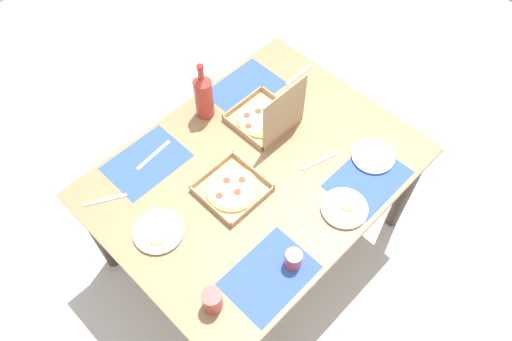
{
  "coord_description": "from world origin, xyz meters",
  "views": [
    {
      "loc": [
        0.89,
        0.88,
        2.63
      ],
      "look_at": [
        0.0,
        0.0,
        0.74
      ],
      "focal_mm": 34.87,
      "sensor_mm": 36.0,
      "label": 1
    }
  ],
  "objects_px": {
    "pizza_box_corner_right": "(232,189)",
    "plate_far_left": "(373,156)",
    "pizza_box_corner_left": "(267,117)",
    "cup_clear_left": "(293,259)",
    "cup_clear_right": "(212,300)",
    "plate_middle": "(158,232)",
    "soda_bottle": "(204,95)",
    "plate_near_left": "(345,208)"
  },
  "relations": [
    {
      "from": "plate_far_left",
      "to": "plate_middle",
      "type": "bearing_deg",
      "value": -23.26
    },
    {
      "from": "plate_middle",
      "to": "pizza_box_corner_right",
      "type": "bearing_deg",
      "value": 169.02
    },
    {
      "from": "pizza_box_corner_right",
      "to": "soda_bottle",
      "type": "height_order",
      "value": "soda_bottle"
    },
    {
      "from": "pizza_box_corner_right",
      "to": "cup_clear_right",
      "type": "xyz_separation_m",
      "value": [
        0.41,
        0.32,
        0.04
      ]
    },
    {
      "from": "pizza_box_corner_left",
      "to": "plate_far_left",
      "type": "distance_m",
      "value": 0.53
    },
    {
      "from": "plate_near_left",
      "to": "cup_clear_left",
      "type": "xyz_separation_m",
      "value": [
        0.35,
        0.01,
        0.03
      ]
    },
    {
      "from": "pizza_box_corner_left",
      "to": "plate_far_left",
      "type": "relative_size",
      "value": 1.56
    },
    {
      "from": "pizza_box_corner_right",
      "to": "plate_far_left",
      "type": "xyz_separation_m",
      "value": [
        -0.58,
        0.34,
        -0.0
      ]
    },
    {
      "from": "plate_middle",
      "to": "cup_clear_left",
      "type": "distance_m",
      "value": 0.58
    },
    {
      "from": "plate_far_left",
      "to": "cup_clear_left",
      "type": "height_order",
      "value": "cup_clear_left"
    },
    {
      "from": "cup_clear_left",
      "to": "plate_near_left",
      "type": "bearing_deg",
      "value": -178.22
    },
    {
      "from": "pizza_box_corner_right",
      "to": "cup_clear_right",
      "type": "relative_size",
      "value": 2.48
    },
    {
      "from": "pizza_box_corner_right",
      "to": "soda_bottle",
      "type": "bearing_deg",
      "value": -117.67
    },
    {
      "from": "pizza_box_corner_left",
      "to": "cup_clear_right",
      "type": "distance_m",
      "value": 0.93
    },
    {
      "from": "plate_near_left",
      "to": "soda_bottle",
      "type": "bearing_deg",
      "value": -85.96
    },
    {
      "from": "pizza_box_corner_left",
      "to": "cup_clear_left",
      "type": "relative_size",
      "value": 3.6
    },
    {
      "from": "pizza_box_corner_right",
      "to": "plate_far_left",
      "type": "relative_size",
      "value": 1.34
    },
    {
      "from": "pizza_box_corner_right",
      "to": "cup_clear_left",
      "type": "xyz_separation_m",
      "value": [
        0.07,
        0.43,
        0.03
      ]
    },
    {
      "from": "soda_bottle",
      "to": "plate_middle",
      "type": "bearing_deg",
      "value": 30.67
    },
    {
      "from": "plate_middle",
      "to": "plate_near_left",
      "type": "bearing_deg",
      "value": 142.78
    },
    {
      "from": "plate_middle",
      "to": "soda_bottle",
      "type": "bearing_deg",
      "value": -149.33
    },
    {
      "from": "plate_near_left",
      "to": "soda_bottle",
      "type": "distance_m",
      "value": 0.84
    },
    {
      "from": "plate_near_left",
      "to": "cup_clear_right",
      "type": "bearing_deg",
      "value": -7.66
    },
    {
      "from": "pizza_box_corner_left",
      "to": "cup_clear_left",
      "type": "xyz_separation_m",
      "value": [
        0.45,
        0.58,
        -0.0
      ]
    },
    {
      "from": "plate_far_left",
      "to": "cup_clear_left",
      "type": "bearing_deg",
      "value": 7.86
    },
    {
      "from": "soda_bottle",
      "to": "pizza_box_corner_right",
      "type": "bearing_deg",
      "value": 62.33
    },
    {
      "from": "plate_near_left",
      "to": "cup_clear_right",
      "type": "relative_size",
      "value": 1.89
    },
    {
      "from": "pizza_box_corner_left",
      "to": "soda_bottle",
      "type": "relative_size",
      "value": 0.97
    },
    {
      "from": "plate_middle",
      "to": "plate_far_left",
      "type": "height_order",
      "value": "plate_middle"
    },
    {
      "from": "pizza_box_corner_left",
      "to": "cup_clear_right",
      "type": "relative_size",
      "value": 2.88
    },
    {
      "from": "pizza_box_corner_left",
      "to": "plate_near_left",
      "type": "bearing_deg",
      "value": 79.47
    },
    {
      "from": "plate_middle",
      "to": "plate_far_left",
      "type": "distance_m",
      "value": 1.03
    },
    {
      "from": "plate_middle",
      "to": "cup_clear_right",
      "type": "height_order",
      "value": "cup_clear_right"
    },
    {
      "from": "pizza_box_corner_left",
      "to": "cup_clear_left",
      "type": "height_order",
      "value": "pizza_box_corner_left"
    },
    {
      "from": "pizza_box_corner_left",
      "to": "plate_middle",
      "type": "distance_m",
      "value": 0.75
    },
    {
      "from": "pizza_box_corner_right",
      "to": "plate_middle",
      "type": "distance_m",
      "value": 0.37
    },
    {
      "from": "plate_near_left",
      "to": "plate_far_left",
      "type": "bearing_deg",
      "value": -165.5
    },
    {
      "from": "cup_clear_right",
      "to": "pizza_box_corner_right",
      "type": "bearing_deg",
      "value": -141.95
    },
    {
      "from": "plate_far_left",
      "to": "pizza_box_corner_left",
      "type": "bearing_deg",
      "value": -67.85
    },
    {
      "from": "soda_bottle",
      "to": "plate_near_left",
      "type": "bearing_deg",
      "value": 94.04
    },
    {
      "from": "pizza_box_corner_right",
      "to": "plate_middle",
      "type": "relative_size",
      "value": 1.24
    },
    {
      "from": "plate_far_left",
      "to": "plate_near_left",
      "type": "xyz_separation_m",
      "value": [
        0.31,
        0.08,
        0.0
      ]
    }
  ]
}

